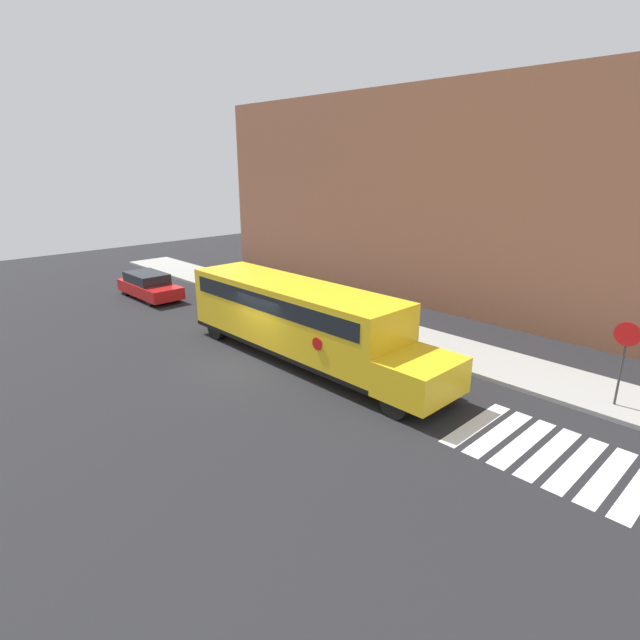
# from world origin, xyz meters

# --- Properties ---
(ground_plane) EXTENTS (60.00, 60.00, 0.00)m
(ground_plane) POSITION_xyz_m (0.00, 0.00, 0.00)
(ground_plane) COLOR black
(sidewalk_strip) EXTENTS (44.00, 3.00, 0.15)m
(sidewalk_strip) POSITION_xyz_m (0.00, 6.50, 0.07)
(sidewalk_strip) COLOR #9E9E99
(sidewalk_strip) RESTS_ON ground
(building_backdrop) EXTENTS (32.00, 4.00, 10.92)m
(building_backdrop) POSITION_xyz_m (0.00, 13.00, 5.46)
(building_backdrop) COLOR #935B42
(building_backdrop) RESTS_ON ground
(crosswalk_stripes) EXTENTS (5.40, 3.20, 0.01)m
(crosswalk_stripes) POSITION_xyz_m (10.74, 2.00, 0.00)
(crosswalk_stripes) COLOR white
(crosswalk_stripes) RESTS_ON ground
(school_bus) EXTENTS (11.93, 2.57, 2.90)m
(school_bus) POSITION_xyz_m (0.92, 1.69, 1.68)
(school_bus) COLOR yellow
(school_bus) RESTS_ON ground
(parked_car) EXTENTS (4.56, 1.79, 1.39)m
(parked_car) POSITION_xyz_m (-11.69, 1.65, 0.70)
(parked_car) COLOR red
(parked_car) RESTS_ON ground
(stop_sign) EXTENTS (0.74, 0.10, 2.82)m
(stop_sign) POSITION_xyz_m (10.72, 5.92, 1.88)
(stop_sign) COLOR #38383A
(stop_sign) RESTS_ON ground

